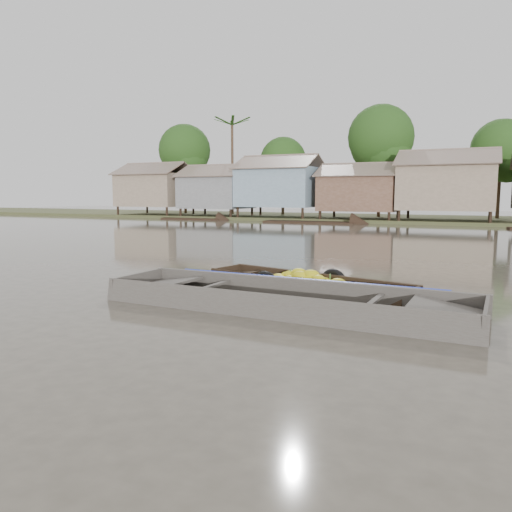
% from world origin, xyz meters
% --- Properties ---
extents(ground, '(120.00, 120.00, 0.00)m').
position_xyz_m(ground, '(0.00, 0.00, 0.00)').
color(ground, '#4A4439').
rests_on(ground, ground).
extents(riverbank, '(120.00, 12.47, 10.22)m').
position_xyz_m(riverbank, '(3.03, 31.86, 3.07)').
color(riverbank, '#384723').
rests_on(riverbank, ground).
extents(banana_boat, '(5.14, 2.43, 0.71)m').
position_xyz_m(banana_boat, '(1.36, 1.28, 0.12)').
color(banana_boat, black).
rests_on(banana_boat, ground).
extents(viewer_boat, '(7.25, 2.13, 0.58)m').
position_xyz_m(viewer_boat, '(1.65, -0.62, 0.05)').
color(viewer_boat, '#433D39').
rests_on(viewer_boat, ground).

